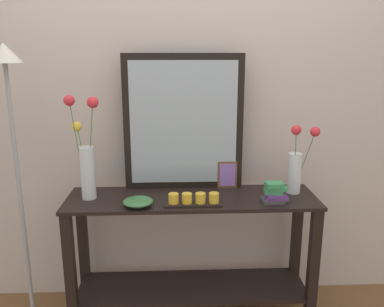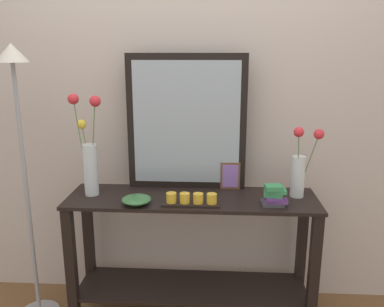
% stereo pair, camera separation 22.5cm
% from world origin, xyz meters
% --- Properties ---
extents(wall_back, '(6.40, 0.08, 2.70)m').
position_xyz_m(wall_back, '(0.00, 0.32, 1.35)').
color(wall_back, beige).
rests_on(wall_back, ground).
extents(console_table, '(1.45, 0.41, 0.79)m').
position_xyz_m(console_table, '(0.00, 0.00, 0.48)').
color(console_table, black).
rests_on(console_table, ground).
extents(mirror_leaning, '(0.71, 0.03, 0.81)m').
position_xyz_m(mirror_leaning, '(-0.04, 0.17, 1.19)').
color(mirror_leaning, black).
rests_on(mirror_leaning, console_table).
extents(tall_vase_left, '(0.19, 0.15, 0.59)m').
position_xyz_m(tall_vase_left, '(-0.60, 0.01, 1.02)').
color(tall_vase_left, silver).
rests_on(tall_vase_left, console_table).
extents(vase_right, '(0.17, 0.13, 0.42)m').
position_xyz_m(vase_right, '(0.61, 0.04, 0.96)').
color(vase_right, silver).
rests_on(vase_right, console_table).
extents(candle_tray, '(0.32, 0.09, 0.07)m').
position_xyz_m(candle_tray, '(0.00, -0.12, 0.81)').
color(candle_tray, black).
rests_on(candle_tray, console_table).
extents(picture_frame_small, '(0.12, 0.01, 0.17)m').
position_xyz_m(picture_frame_small, '(0.22, 0.16, 0.87)').
color(picture_frame_small, brown).
rests_on(picture_frame_small, console_table).
extents(decorative_bowl, '(0.16, 0.16, 0.05)m').
position_xyz_m(decorative_bowl, '(-0.30, -0.13, 0.81)').
color(decorative_bowl, '#38703D').
rests_on(decorative_bowl, console_table).
extents(book_stack, '(0.14, 0.10, 0.12)m').
position_xyz_m(book_stack, '(0.45, -0.10, 0.84)').
color(book_stack, '#424247').
rests_on(book_stack, console_table).
extents(floor_lamp, '(0.24, 0.24, 1.65)m').
position_xyz_m(floor_lamp, '(-0.96, -0.05, 1.11)').
color(floor_lamp, '#9E9EA3').
rests_on(floor_lamp, ground).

